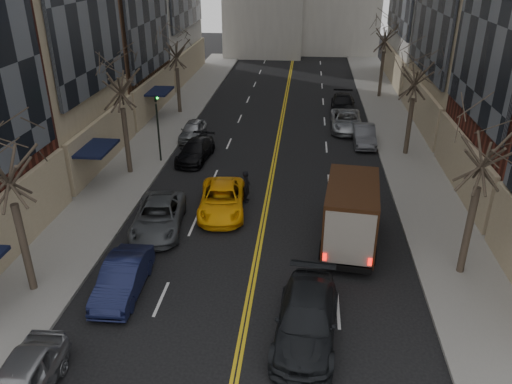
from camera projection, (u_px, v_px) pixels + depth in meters
The scene contains 20 objects.
sidewalk_left at pixel (158, 135), 37.39m from camera, with size 4.00×66.00×0.15m, color slate.
sidewalk_right at pixel (403, 144), 35.74m from camera, with size 4.00×66.00×0.15m, color slate.
tree_lf_near at pixel (1, 147), 17.67m from camera, with size 3.20×3.20×8.41m.
tree_lf_mid at pixel (118, 67), 28.27m from camera, with size 3.20×3.20×8.91m.
tree_lf_far at pixel (175, 41), 40.17m from camera, with size 3.20×3.20×8.12m.
tree_rt_near at pixel (490, 131), 18.65m from camera, with size 3.20×3.20×8.71m.
tree_rt_mid at pixel (418, 64), 31.32m from camera, with size 3.20×3.20×8.32m.
tree_rt_far at pixel (387, 23), 44.52m from camera, with size 3.20×3.20×9.11m.
traffic_signal at pixel (158, 121), 31.57m from camera, with size 0.29×0.26×4.70m.
ups_truck at pixel (351, 212), 23.01m from camera, with size 2.91×6.17×3.27m.
observer_sedan at pixel (307, 319), 17.65m from camera, with size 2.57×5.44×1.53m.
taxi at pixel (222, 200), 26.29m from camera, with size 2.32×5.04×1.40m, color #FFAF0A.
pedestrian at pixel (246, 186), 27.30m from camera, with size 0.66×0.44×1.82m, color black.
parked_lf_b at pixel (123, 278), 19.99m from camera, with size 1.49×4.27×1.41m, color #111535.
parked_lf_c at pixel (158, 216), 24.64m from camera, with size 2.32×5.03×1.40m, color #484C4F.
parked_lf_d at pixel (195, 151), 32.98m from camera, with size 1.80×4.43×1.29m, color black.
parked_lf_e at pixel (193, 130), 36.74m from camera, with size 1.53×3.80×1.30m, color #969A9D.
parked_rt_a at pixel (364, 135), 35.63m from camera, with size 1.45×4.15×1.37m, color #47494F.
parked_rt_b at pixel (346, 121), 38.58m from camera, with size 2.36×5.12×1.42m, color #9DA0A4.
parked_rt_c at pixel (343, 104), 42.89m from camera, with size 2.01×4.94×1.43m, color black.
Camera 1 is at (1.90, -7.60, 12.49)m, focal length 35.00 mm.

